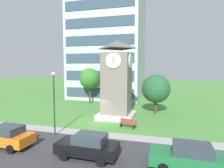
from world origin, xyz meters
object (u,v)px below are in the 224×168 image
Objects in this scene: parked_car_black at (88,146)px; parked_car_green at (189,157)px; parked_car_orange at (6,136)px; clock_tower at (117,84)px; tree_streetside at (90,79)px; street_lamp at (54,96)px; tree_near_tower at (156,89)px; park_bench at (128,123)px.

parked_car_green is (6.62, 0.10, 0.00)m from parked_car_black.
parked_car_black is at bearing -179.15° from parked_car_green.
parked_car_orange is 7.05m from parked_car_black.
clock_tower is 10.90m from tree_streetside.
street_lamp is at bearing -118.17° from clock_tower.
tree_near_tower is at bearing 51.81° from street_lamp.
clock_tower is 13.16m from parked_car_orange.
tree_near_tower is 1.20× the size of parked_car_orange.
parked_car_orange is (0.65, -19.33, -3.47)m from tree_streetside.
tree_near_tower reaches higher than parked_car_green.
clock_tower is at bearing 59.87° from parked_car_orange.
tree_streetside reaches higher than street_lamp.
parked_car_green is (7.29, -10.87, -3.42)m from clock_tower.
parked_car_black is at bearing -101.19° from park_bench.
parked_car_black is at bearing -105.37° from tree_near_tower.
parked_car_green is at bearing 0.85° from parked_car_black.
street_lamp is 14.09m from tree_near_tower.
tree_streetside is (-9.14, 11.98, 3.87)m from park_bench.
clock_tower reaches higher than park_bench.
street_lamp is at bearing 144.86° from parked_car_black.
clock_tower reaches higher than tree_near_tower.
park_bench is at bearing -109.52° from tree_near_tower.
tree_near_tower is (11.66, -4.88, -0.90)m from tree_streetside.
street_lamp is 12.15m from parked_car_green.
street_lamp is at bearing 55.71° from parked_car_orange.
park_bench is 11.24m from parked_car_orange.
clock_tower is 5.18× the size of park_bench.
clock_tower is 2.09× the size of parked_car_green.
street_lamp is (-4.08, -7.62, -0.61)m from clock_tower.
street_lamp reaches higher than parked_car_black.
street_lamp is 1.29× the size of parked_car_green.
parked_car_orange is 1.02× the size of parked_car_black.
tree_streetside is 1.34× the size of parked_car_green.
parked_car_black is (-1.45, -7.32, 0.40)m from park_bench.
tree_streetside is at bearing 130.16° from clock_tower.
street_lamp is (-6.20, -3.98, 3.21)m from park_bench.
street_lamp is at bearing -147.28° from park_bench.
clock_tower reaches higher than parked_car_black.
park_bench is 15.56m from tree_streetside.
parked_car_black is (0.66, -10.97, -3.42)m from clock_tower.
street_lamp is at bearing -128.19° from tree_near_tower.
clock_tower is at bearing 93.47° from parked_car_black.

